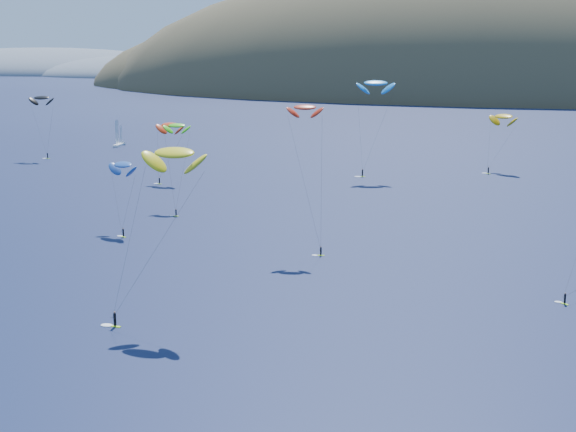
# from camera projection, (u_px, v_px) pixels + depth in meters

# --- Properties ---
(island) EXTENTS (730.00, 300.00, 210.00)m
(island) POSITION_uv_depth(u_px,v_px,m) (515.00, 106.00, 582.59)
(island) COLOR #3D3526
(island) RESTS_ON ground
(headland) EXTENTS (460.00, 250.00, 60.00)m
(headland) POSITION_uv_depth(u_px,v_px,m) (66.00, 75.00, 890.05)
(headland) COLOR slate
(headland) RESTS_ON ground
(sailboat) EXTENTS (8.74, 7.49, 10.62)m
(sailboat) POSITION_uv_depth(u_px,v_px,m) (119.00, 144.00, 288.29)
(sailboat) COLOR white
(sailboat) RESTS_ON ground
(kitesurfer_1) EXTENTS (8.78, 8.49, 17.58)m
(kitesurfer_1) POSITION_uv_depth(u_px,v_px,m) (170.00, 125.00, 216.07)
(kitesurfer_1) COLOR #AFFF1C
(kitesurfer_1) RESTS_ON ground
(kitesurfer_2) EXTENTS (11.25, 11.49, 25.54)m
(kitesurfer_2) POSITION_uv_depth(u_px,v_px,m) (174.00, 153.00, 110.58)
(kitesurfer_2) COLOR #AFFF1C
(kitesurfer_2) RESTS_ON ground
(kitesurfer_3) EXTENTS (8.43, 13.95, 20.31)m
(kitesurfer_3) POSITION_uv_depth(u_px,v_px,m) (177.00, 126.00, 184.31)
(kitesurfer_3) COLOR #AFFF1C
(kitesurfer_3) RESTS_ON ground
(kitesurfer_4) EXTENTS (11.07, 7.47, 28.83)m
(kitesurfer_4) POSITION_uv_depth(u_px,v_px,m) (376.00, 83.00, 222.11)
(kitesurfer_4) COLOR #AFFF1C
(kitesurfer_4) RESTS_ON ground
(kitesurfer_9) EXTENTS (8.87, 8.69, 27.76)m
(kitesurfer_9) POSITION_uv_depth(u_px,v_px,m) (305.00, 108.00, 145.93)
(kitesurfer_9) COLOR #AFFF1C
(kitesurfer_9) RESTS_ON ground
(kitesurfer_10) EXTENTS (8.35, 10.20, 15.43)m
(kitesurfer_10) POSITION_uv_depth(u_px,v_px,m) (123.00, 165.00, 161.78)
(kitesurfer_10) COLOR #AFFF1C
(kitesurfer_10) RESTS_ON ground
(kitesurfer_11) EXTENTS (10.02, 14.46, 18.31)m
(kitesurfer_11) POSITION_uv_depth(u_px,v_px,m) (504.00, 116.00, 234.60)
(kitesurfer_11) COLOR #AFFF1C
(kitesurfer_11) RESTS_ON ground
(kitesurfer_12) EXTENTS (8.42, 4.75, 21.59)m
(kitesurfer_12) POSITION_uv_depth(u_px,v_px,m) (41.00, 98.00, 257.38)
(kitesurfer_12) COLOR #AFFF1C
(kitesurfer_12) RESTS_ON ground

